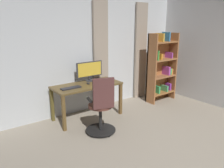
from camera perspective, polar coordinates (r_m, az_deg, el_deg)
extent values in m
cube|color=silver|center=(5.05, -7.15, 8.60)|extent=(5.35, 0.10, 2.77)
cube|color=gray|center=(5.95, 7.26, 8.08)|extent=(0.37, 0.06, 2.45)
cube|color=gray|center=(5.17, -2.89, 7.06)|extent=(0.38, 0.06, 2.45)
cube|color=brown|center=(4.68, -6.38, -0.32)|extent=(1.43, 0.63, 0.04)
cube|color=brown|center=(4.94, 2.16, -3.84)|extent=(0.06, 0.06, 0.69)
cube|color=brown|center=(4.28, -12.18, -7.36)|extent=(0.06, 0.06, 0.69)
cube|color=brown|center=(5.36, -1.54, -2.26)|extent=(0.06, 0.06, 0.69)
cube|color=brown|center=(4.76, -14.99, -5.17)|extent=(0.06, 0.06, 0.69)
cylinder|color=black|center=(4.28, -2.91, -11.55)|extent=(0.56, 0.56, 0.02)
sphere|color=black|center=(4.36, 0.38, -11.20)|extent=(0.05, 0.05, 0.05)
sphere|color=black|center=(4.51, -2.88, -10.23)|extent=(0.05, 0.05, 0.05)
sphere|color=black|center=(4.37, -6.18, -11.26)|extent=(0.05, 0.05, 0.05)
sphere|color=black|center=(4.11, -5.10, -13.08)|extent=(0.05, 0.05, 0.05)
sphere|color=black|center=(4.10, -0.76, -13.04)|extent=(0.05, 0.05, 0.05)
cylinder|color=black|center=(4.18, -2.95, -8.76)|extent=(0.06, 0.06, 0.46)
cylinder|color=brown|center=(4.08, -3.00, -5.51)|extent=(0.55, 0.55, 0.05)
cube|color=#512E2C|center=(3.80, -2.16, -2.42)|extent=(0.37, 0.15, 0.53)
cube|color=black|center=(3.98, -5.79, -4.04)|extent=(0.11, 0.24, 0.03)
cube|color=black|center=(4.09, -0.36, -3.40)|extent=(0.11, 0.24, 0.03)
cylinder|color=#333338|center=(4.93, -5.65, 0.84)|extent=(0.18, 0.18, 0.01)
cylinder|color=#333338|center=(4.92, -5.67, 1.40)|extent=(0.04, 0.04, 0.09)
cube|color=#333338|center=(4.87, -5.76, 3.79)|extent=(0.62, 0.03, 0.33)
cube|color=gold|center=(4.86, -5.66, 3.76)|extent=(0.57, 0.01, 0.29)
cube|color=#232328|center=(4.43, -10.41, -0.99)|extent=(0.40, 0.13, 0.02)
ellipsoid|color=#232328|center=(4.68, -6.09, 0.18)|extent=(0.06, 0.10, 0.04)
cube|color=#975E36|center=(6.11, 15.04, 4.41)|extent=(0.04, 0.30, 1.72)
cube|color=#975E36|center=(5.53, 10.02, 3.58)|extent=(0.04, 0.30, 1.72)
cube|color=#A06433|center=(5.90, 11.69, 4.24)|extent=(0.81, 0.04, 1.72)
cube|color=#976132|center=(5.97, 12.29, -2.05)|extent=(0.74, 0.30, 0.04)
cube|color=#955E39|center=(5.86, 12.53, 1.96)|extent=(0.74, 0.30, 0.04)
cube|color=#956136|center=(5.78, 12.78, 6.11)|extent=(0.74, 0.30, 0.04)
cube|color=#935C32|center=(5.72, 13.04, 10.36)|extent=(0.74, 0.30, 0.04)
cube|color=purple|center=(6.15, 14.08, -0.59)|extent=(0.04, 0.18, 0.18)
cube|color=orange|center=(6.06, 14.42, 3.17)|extent=(0.04, 0.21, 0.14)
cube|color=purple|center=(5.93, 14.23, 7.14)|extent=(0.03, 0.25, 0.15)
cube|color=gold|center=(5.61, 12.21, 11.51)|extent=(0.04, 0.23, 0.20)
cube|color=#39A158|center=(5.82, 11.22, -1.31)|extent=(0.05, 0.23, 0.19)
cube|color=#44A759|center=(6.03, 14.19, 3.19)|extent=(0.06, 0.19, 0.16)
cube|color=orange|center=(5.66, 11.93, 6.88)|extent=(0.04, 0.18, 0.14)
cube|color=teal|center=(5.77, 13.61, 11.65)|extent=(0.04, 0.24, 0.22)
cube|color=#489560|center=(6.03, 13.06, -0.99)|extent=(0.05, 0.26, 0.15)
cube|color=#9F409B|center=(5.96, 13.63, 3.34)|extent=(0.06, 0.23, 0.21)
cube|color=green|center=(5.54, 10.86, 7.24)|extent=(0.03, 0.25, 0.23)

